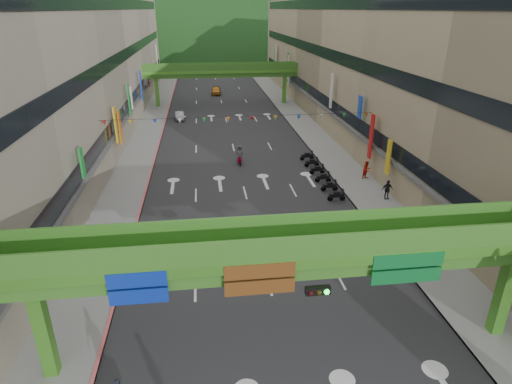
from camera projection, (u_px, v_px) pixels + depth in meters
road_slab at (228, 127)px, 61.20m from camera, size 18.00×140.00×0.02m
sidewalk_left at (150, 129)px, 59.90m from camera, size 4.00×140.00×0.15m
sidewalk_right at (303, 124)px, 62.45m from camera, size 4.00×140.00×0.15m
curb_left at (163, 128)px, 60.12m from camera, size 0.20×140.00×0.18m
curb_right at (290, 124)px, 62.22m from camera, size 0.20×140.00×0.18m
building_row_left at (80, 60)px, 55.27m from camera, size 12.80×95.00×19.00m
building_row_right at (361, 56)px, 59.65m from camera, size 12.80×95.00×19.00m
overpass_near at (314, 269)px, 18.61m from camera, size 28.00×12.27×7.10m
overpass_far at (221, 73)px, 72.73m from camera, size 28.00×2.20×7.10m
hill_left at (168, 54)px, 159.68m from camera, size 168.00×140.00×112.00m
hill_right at (266, 48)px, 182.53m from camera, size 208.00×176.00×128.00m
bunting_string at (240, 119)px, 40.63m from camera, size 26.00×0.36×0.47m
scooter_rider_mid at (263, 237)px, 29.42m from camera, size 0.92×1.60×2.20m
scooter_rider_far at (240, 155)px, 46.11m from camera, size 0.92×1.60×2.12m
parked_scooter_row at (320, 173)px, 42.52m from camera, size 1.60×11.55×1.08m
car_silver at (180, 116)px, 64.90m from camera, size 1.61×3.79×1.22m
car_yellow at (216, 90)px, 84.03m from camera, size 2.04×4.61×1.54m
pedestrian_red at (366, 171)px, 42.01m from camera, size 1.09×1.01×1.79m
pedestrian_dark at (387, 191)px, 37.47m from camera, size 1.06×0.51×1.76m
pedestrian_blue at (422, 256)px, 27.59m from camera, size 0.92×0.69×1.78m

